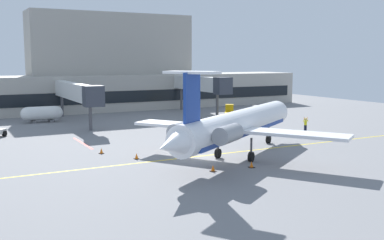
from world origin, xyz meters
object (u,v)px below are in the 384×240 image
(regional_jet, at_px, (237,125))
(fuel_tank, at_px, (42,113))
(baggage_tug, at_px, (229,112))
(marshaller, at_px, (305,124))
(belt_loader, at_px, (259,114))

(regional_jet, distance_m, fuel_tank, 36.38)
(baggage_tug, relative_size, fuel_tank, 0.60)
(fuel_tank, bearing_deg, marshaller, -42.01)
(belt_loader, distance_m, marshaller, 11.55)
(fuel_tank, bearing_deg, belt_loader, -25.23)
(belt_loader, xyz_separation_m, marshaller, (-1.20, -11.49, -0.04))
(regional_jet, bearing_deg, marshaller, 29.07)
(belt_loader, xyz_separation_m, fuel_tank, (-29.25, 13.79, 0.31))
(regional_jet, relative_size, fuel_tank, 3.98)
(regional_jet, xyz_separation_m, belt_loader, (17.71, 20.67, -2.20))
(regional_jet, xyz_separation_m, marshaller, (16.52, 9.18, -2.23))
(marshaller, bearing_deg, belt_loader, 84.05)
(regional_jet, distance_m, marshaller, 19.03)
(regional_jet, distance_m, baggage_tug, 30.57)
(belt_loader, relative_size, marshaller, 2.10)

